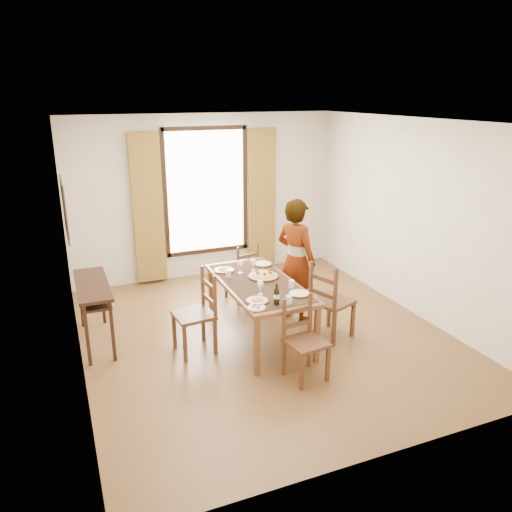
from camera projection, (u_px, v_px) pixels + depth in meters
name	position (u px, v px, depth m)	size (l,w,h in m)	color
ground	(264.00, 334.00, 6.53)	(5.00, 5.00, 0.00)	#4A2D17
room_shell	(260.00, 217.00, 6.15)	(4.60, 5.10, 2.74)	silver
console_table	(93.00, 292.00, 6.11)	(0.38, 1.20, 0.80)	black
dining_table	(259.00, 287.00, 6.26)	(0.87, 1.82, 0.76)	brown
chair_west	(197.00, 315.00, 5.98)	(0.49, 0.49, 1.01)	#522D1B
chair_north	(242.00, 273.00, 7.50)	(0.48, 0.48, 0.90)	#522D1B
chair_south	(304.00, 342.00, 5.43)	(0.45, 0.45, 0.91)	#522D1B
chair_east	(330.00, 303.00, 6.31)	(0.59, 0.59, 1.02)	#522D1B
man	(296.00, 261.00, 6.73)	(0.63, 0.73, 1.70)	gray
plate_sw	(257.00, 299.00, 5.65)	(0.27, 0.27, 0.05)	silver
plate_se	(299.00, 292.00, 5.84)	(0.27, 0.27, 0.05)	silver
plate_nw	(224.00, 269.00, 6.61)	(0.27, 0.27, 0.05)	silver
plate_ne	(263.00, 263.00, 6.85)	(0.27, 0.27, 0.05)	silver
pasta_platter	(263.00, 274.00, 6.38)	(0.40, 0.40, 0.10)	#C24718
caprese_plate	(257.00, 307.00, 5.47)	(0.20, 0.20, 0.04)	silver
wine_glass_a	(260.00, 287.00, 5.81)	(0.08, 0.08, 0.18)	white
wine_glass_b	(253.00, 264.00, 6.59)	(0.08, 0.08, 0.18)	white
wine_glass_c	(240.00, 267.00, 6.51)	(0.08, 0.08, 0.18)	white
tumbler_a	(292.00, 284.00, 6.03)	(0.07, 0.07, 0.10)	silver
tumbler_b	(228.00, 274.00, 6.37)	(0.07, 0.07, 0.10)	silver
tumbler_c	(289.00, 300.00, 5.57)	(0.07, 0.07, 0.10)	silver
wine_bottle	(277.00, 294.00, 5.54)	(0.07, 0.07, 0.25)	black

